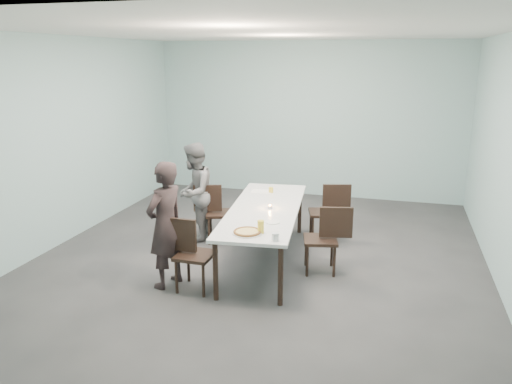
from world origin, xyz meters
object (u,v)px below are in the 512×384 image
(table, at_px, (265,212))
(diner_near, at_px, (166,225))
(tealight, at_px, (270,207))
(pizza, at_px, (247,232))
(amber_tumbler, at_px, (271,190))
(diner_far, at_px, (194,192))
(water_tumbler, at_px, (275,237))
(beer_glass, at_px, (261,227))
(chair_far_right, at_px, (329,208))
(chair_near_left, at_px, (189,249))
(side_plate, at_px, (273,222))
(chair_far_left, at_px, (215,209))
(chair_near_right, at_px, (327,235))

(table, xyz_separation_m, diner_near, (-0.94, -1.04, 0.08))
(tealight, bearing_deg, pizza, -90.41)
(amber_tumbler, bearing_deg, diner_far, -166.29)
(pizza, relative_size, water_tumbler, 3.78)
(beer_glass, bearing_deg, diner_far, 134.22)
(chair_far_right, bearing_deg, chair_near_left, 42.17)
(table, relative_size, side_plate, 14.89)
(table, xyz_separation_m, chair_near_left, (-0.65, -1.05, -0.19))
(chair_far_left, xyz_separation_m, side_plate, (1.15, -1.09, 0.25))
(beer_glass, xyz_separation_m, water_tumbler, (0.22, -0.19, -0.03))
(chair_near_right, distance_m, diner_far, 2.19)
(chair_far_right, bearing_deg, pizza, 57.56)
(chair_near_left, relative_size, tealight, 15.54)
(diner_near, bearing_deg, pizza, 109.89)
(pizza, bearing_deg, tealight, 89.59)
(amber_tumbler, bearing_deg, table, -81.89)
(chair_far_left, xyz_separation_m, diner_far, (-0.31, -0.03, 0.24))
(side_plate, bearing_deg, amber_tumbler, 105.04)
(chair_far_left, bearing_deg, amber_tumbler, -1.03)
(diner_far, bearing_deg, tealight, 66.39)
(beer_glass, relative_size, water_tumbler, 1.67)
(table, xyz_separation_m, chair_near_right, (0.86, -0.12, -0.19))
(diner_near, distance_m, water_tumbler, 1.37)
(side_plate, bearing_deg, tealight, 107.61)
(chair_near_right, relative_size, water_tumbler, 9.67)
(chair_near_left, xyz_separation_m, beer_glass, (0.86, 0.10, 0.32))
(side_plate, height_order, water_tumbler, water_tumbler)
(amber_tumbler, bearing_deg, water_tumbler, -74.41)
(amber_tumbler, bearing_deg, pizza, -84.41)
(chair_far_right, distance_m, diner_near, 2.68)
(pizza, bearing_deg, side_plate, 68.36)
(table, height_order, chair_far_left, chair_far_left)
(diner_far, bearing_deg, side_plate, 52.03)
(chair_far_right, bearing_deg, tealight, 43.21)
(diner_near, bearing_deg, amber_tumbler, 173.61)
(chair_far_left, xyz_separation_m, beer_glass, (1.11, -1.50, 0.32))
(side_plate, distance_m, amber_tumbler, 1.38)
(water_tumbler, bearing_deg, pizza, 159.80)
(chair_far_right, distance_m, pizza, 2.17)
(chair_far_right, xyz_separation_m, amber_tumbler, (-0.83, -0.25, 0.29))
(chair_near_left, xyz_separation_m, chair_near_right, (1.50, 0.93, 0.00))
(chair_near_left, height_order, water_tumbler, chair_near_left)
(water_tumbler, bearing_deg, chair_near_right, 67.21)
(chair_far_right, relative_size, diner_near, 0.57)
(chair_far_right, height_order, diner_far, diner_far)
(beer_glass, bearing_deg, diner_near, -175.35)
(chair_near_left, bearing_deg, pizza, 4.49)
(water_tumbler, xyz_separation_m, tealight, (-0.36, 1.15, -0.02))
(pizza, xyz_separation_m, water_tumbler, (0.36, -0.13, 0.03))
(chair_far_left, distance_m, pizza, 1.85)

